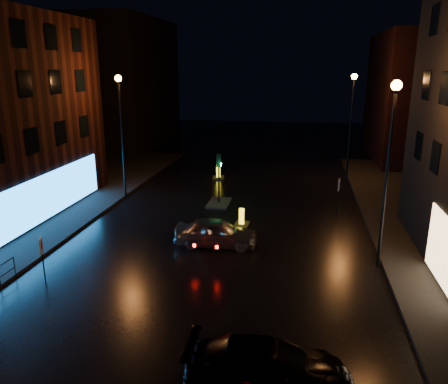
{
  "coord_description": "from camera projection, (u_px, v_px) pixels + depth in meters",
  "views": [
    {
      "loc": [
        4.0,
        -13.47,
        8.91
      ],
      "look_at": [
        0.32,
        7.35,
        2.8
      ],
      "focal_mm": 35.0,
      "sensor_mm": 36.0,
      "label": 1
    }
  ],
  "objects": [
    {
      "name": "ground",
      "position": [
        180.0,
        320.0,
        15.89
      ],
      "size": [
        120.0,
        120.0,
        0.0
      ],
      "primitive_type": "plane",
      "color": "black",
      "rests_on": "ground"
    },
    {
      "name": "building_far_left",
      "position": [
        125.0,
        84.0,
        49.73
      ],
      "size": [
        8.0,
        16.0,
        14.0
      ],
      "primitive_type": "cube",
      "color": "black",
      "rests_on": "ground"
    },
    {
      "name": "building_far_right",
      "position": [
        418.0,
        98.0,
        41.99
      ],
      "size": [
        8.0,
        14.0,
        12.0
      ],
      "primitive_type": "cube",
      "color": "black",
      "rests_on": "ground"
    },
    {
      "name": "street_lamp_lfar",
      "position": [
        121.0,
        119.0,
        28.89
      ],
      "size": [
        0.44,
        0.44,
        8.37
      ],
      "color": "black",
      "rests_on": "ground"
    },
    {
      "name": "street_lamp_rnear",
      "position": [
        390.0,
        147.0,
        18.72
      ],
      "size": [
        0.44,
        0.44,
        8.37
      ],
      "color": "black",
      "rests_on": "ground"
    },
    {
      "name": "street_lamp_rfar",
      "position": [
        352.0,
        111.0,
        33.85
      ],
      "size": [
        0.44,
        0.44,
        8.37
      ],
      "color": "black",
      "rests_on": "ground"
    },
    {
      "name": "traffic_signal",
      "position": [
        219.0,
        197.0,
        29.19
      ],
      "size": [
        1.4,
        2.4,
        3.45
      ],
      "color": "black",
      "rests_on": "ground"
    },
    {
      "name": "silver_hatchback",
      "position": [
        216.0,
        233.0,
        22.33
      ],
      "size": [
        4.27,
        1.88,
        1.43
      ],
      "primitive_type": "imported",
      "rotation": [
        0.0,
        0.0,
        1.62
      ],
      "color": "#9FA2A6",
      "rests_on": "ground"
    },
    {
      "name": "dark_sedan",
      "position": [
        268.0,
        367.0,
        12.4
      ],
      "size": [
        4.85,
        2.12,
        1.39
      ],
      "primitive_type": "imported",
      "rotation": [
        0.0,
        0.0,
        1.61
      ],
      "color": "black",
      "rests_on": "ground"
    },
    {
      "name": "bollard_near",
      "position": [
        242.0,
        222.0,
        25.31
      ],
      "size": [
        0.86,
        1.23,
        1.03
      ],
      "rotation": [
        0.0,
        0.0,
        -0.07
      ],
      "color": "black",
      "rests_on": "ground"
    },
    {
      "name": "bollard_far",
      "position": [
        218.0,
        175.0,
        35.93
      ],
      "size": [
        1.03,
        1.43,
        1.18
      ],
      "rotation": [
        0.0,
        0.0,
        0.1
      ],
      "color": "black",
      "rests_on": "ground"
    },
    {
      "name": "road_sign_left",
      "position": [
        42.0,
        249.0,
        18.31
      ],
      "size": [
        0.25,
        0.46,
        2.02
      ],
      "rotation": [
        0.0,
        0.0,
        0.44
      ],
      "color": "black",
      "rests_on": "ground"
    },
    {
      "name": "road_sign_right",
      "position": [
        339.0,
        188.0,
        27.22
      ],
      "size": [
        0.16,
        0.52,
        2.16
      ],
      "rotation": [
        0.0,
        0.0,
        2.92
      ],
      "color": "black",
      "rests_on": "ground"
    }
  ]
}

